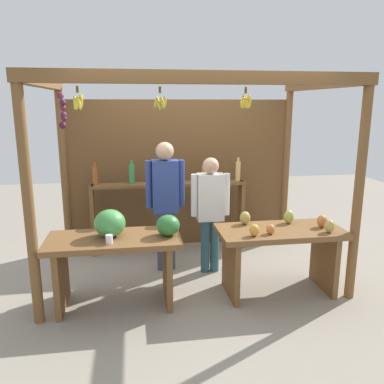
% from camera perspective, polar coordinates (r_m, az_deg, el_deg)
% --- Properties ---
extents(ground_plane, '(12.00, 12.00, 0.00)m').
position_cam_1_polar(ground_plane, '(5.07, -0.34, -11.37)').
color(ground_plane, gray).
rests_on(ground_plane, ground).
extents(market_stall, '(3.38, 2.05, 2.38)m').
position_cam_1_polar(market_stall, '(5.13, -1.19, 4.98)').
color(market_stall, brown).
rests_on(market_stall, ground).
extents(fruit_counter_left, '(1.41, 0.64, 1.03)m').
position_cam_1_polar(fruit_counter_left, '(4.11, -10.76, -7.90)').
color(fruit_counter_left, brown).
rests_on(fruit_counter_left, ground).
extents(fruit_counter_right, '(1.37, 0.64, 0.90)m').
position_cam_1_polar(fruit_counter_right, '(4.43, 12.79, -7.55)').
color(fruit_counter_right, brown).
rests_on(fruit_counter_right, ground).
extents(bottle_shelf_unit, '(2.17, 0.22, 1.36)m').
position_cam_1_polar(bottle_shelf_unit, '(5.48, -3.45, -0.71)').
color(bottle_shelf_unit, brown).
rests_on(bottle_shelf_unit, ground).
extents(vendor_man, '(0.48, 0.22, 1.63)m').
position_cam_1_polar(vendor_man, '(4.79, -3.93, -0.43)').
color(vendor_man, '#40435F').
rests_on(vendor_man, ground).
extents(vendor_woman, '(0.48, 0.20, 1.45)m').
position_cam_1_polar(vendor_woman, '(4.76, 2.71, -2.04)').
color(vendor_woman, '#2C5666').
rests_on(vendor_woman, ground).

